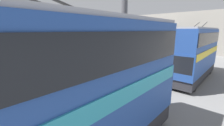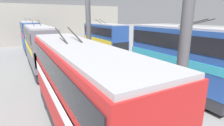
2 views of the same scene
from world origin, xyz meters
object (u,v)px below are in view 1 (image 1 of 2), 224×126
bus_left_near (82,88)px  bus_left_far (194,51)px  bus_right_mid (114,46)px  bus_right_far (158,40)px  person_by_left_row (101,95)px

bus_left_near → bus_left_far: 13.48m
bus_right_mid → bus_right_far: (12.72, 0.00, 0.12)m
bus_left_near → bus_right_mid: bus_left_near is taller
bus_left_near → bus_right_far: bus_left_near is taller
bus_left_far → bus_right_far: bus_right_far is taller
bus_right_far → person_by_left_row: size_ratio=5.54×
bus_right_far → person_by_left_row: (-21.36, -6.54, -2.02)m
bus_right_far → bus_left_far: bearing=-140.8°
bus_left_near → bus_left_far: bus_left_near is taller
bus_right_mid → bus_left_far: bearing=-79.0°
bus_left_far → bus_right_mid: (-1.75, 8.96, -0.02)m
bus_left_far → bus_right_mid: bearing=101.0°
bus_left_near → bus_right_far: (24.45, 8.96, -0.02)m
bus_right_far → person_by_left_row: bearing=-163.0°
bus_left_near → person_by_left_row: 4.42m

